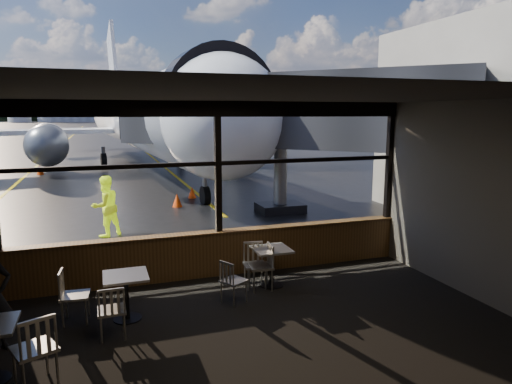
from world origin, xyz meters
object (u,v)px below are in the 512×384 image
chair_left_s (34,350)px  cone_nose (192,192)px  cafe_table_mid (127,297)px  airliner (143,71)px  cone_wing (40,170)px  chair_near_e (261,267)px  ground_crew (105,206)px  jet_bridge (282,141)px  cafe_table_near (272,267)px  chair_near_w (234,281)px  chair_mid_s (112,311)px  chair_near_n (255,266)px  cone_extra (177,200)px  chair_mid_w (75,296)px

chair_left_s → cone_nose: size_ratio=2.16×
cafe_table_mid → chair_left_s: bearing=-126.7°
airliner → cone_wing: size_ratio=70.06×
chair_left_s → chair_near_e: bearing=5.8°
cafe_table_mid → ground_crew: (-0.22, 5.44, 0.44)m
jet_bridge → cafe_table_mid: bearing=-128.2°
cafe_table_near → chair_left_s: 4.41m
cone_wing → cone_nose: bearing=-55.8°
chair_near_w → cone_nose: chair_near_w is taller
chair_near_e → ground_crew: ground_crew is taller
cone_wing → cafe_table_mid: bearing=-80.2°
chair_mid_s → cone_nose: chair_mid_s is taller
chair_near_w → chair_near_n: bearing=105.8°
cone_nose → cone_extra: cone_extra is taller
cone_extra → chair_near_n: bearing=-88.8°
cone_extra → jet_bridge: bearing=-27.5°
chair_near_e → chair_left_s: size_ratio=0.92×
airliner → chair_near_e: size_ratio=42.62×
jet_bridge → cone_nose: bearing=127.6°
cone_wing → chair_near_n: bearing=-73.1°
cone_nose → jet_bridge: bearing=-52.4°
jet_bridge → chair_near_w: (-3.71, -6.94, -1.97)m
airliner → chair_left_s: airliner is taller
airliner → chair_mid_w: size_ratio=42.85×
chair_left_s → ground_crew: bearing=58.7°
cone_wing → jet_bridge: bearing=-54.9°
cafe_table_near → chair_near_n: 0.33m
cone_wing → cone_extra: 12.34m
jet_bridge → chair_mid_s: jet_bridge is taller
chair_mid_s → chair_mid_w: bearing=126.8°
ground_crew → airliner: bearing=-130.9°
cafe_table_near → cone_extra: cafe_table_near is taller
cafe_table_mid → chair_near_e: (2.44, 0.50, 0.07)m
chair_left_s → jet_bridge: bearing=28.4°
cafe_table_near → cone_wing: bearing=107.8°
chair_near_w → chair_near_n: 0.82m
cafe_table_near → cone_nose: 9.62m
chair_near_e → chair_mid_w: 3.22m
ground_crew → cone_wing: ground_crew is taller
chair_near_e → cone_wing: 20.08m
chair_near_e → chair_mid_s: chair_near_e is taller
airliner → cafe_table_near: 21.49m
cone_nose → cone_extra: size_ratio=0.94×
airliner → cafe_table_near: airliner is taller
chair_left_s → cone_wing: size_ratio=1.79×
chair_near_n → cone_wing: 19.92m
airliner → chair_mid_s: 22.75m
cafe_table_mid → cone_wing: 20.00m
jet_bridge → chair_mid_w: size_ratio=12.36×
cafe_table_near → cone_nose: cafe_table_near is taller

